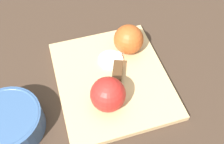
{
  "coord_description": "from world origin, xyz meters",
  "views": [
    {
      "loc": [
        -0.33,
        0.16,
        0.52
      ],
      "look_at": [
        0.0,
        0.0,
        0.03
      ],
      "focal_mm": 42.0,
      "sensor_mm": 36.0,
      "label": 1
    }
  ],
  "objects": [
    {
      "name": "apple_half_right",
      "position": [
        0.06,
        -0.08,
        0.05
      ],
      "size": [
        0.08,
        0.08,
        0.08
      ],
      "rotation": [
        0.0,
        0.0,
        5.19
      ],
      "color": "#AD4C1E",
      "rests_on": "cutting_board"
    },
    {
      "name": "knife",
      "position": [
        0.01,
        -0.02,
        0.02
      ],
      "size": [
        0.15,
        0.1,
        0.02
      ],
      "rotation": [
        0.0,
        0.0,
        -0.55
      ],
      "color": "silver",
      "rests_on": "cutting_board"
    },
    {
      "name": "ground_plane",
      "position": [
        0.0,
        0.0,
        0.0
      ],
      "size": [
        4.0,
        4.0,
        0.0
      ],
      "primitive_type": "plane",
      "color": "#38281E"
    },
    {
      "name": "bowl",
      "position": [
        -0.02,
        0.25,
        0.03
      ],
      "size": [
        0.14,
        0.14,
        0.06
      ],
      "color": "#33517F",
      "rests_on": "ground_plane"
    },
    {
      "name": "cutting_board",
      "position": [
        0.0,
        0.0,
        0.01
      ],
      "size": [
        0.34,
        0.3,
        0.01
      ],
      "color": "tan",
      "rests_on": "ground_plane"
    },
    {
      "name": "apple_half_left",
      "position": [
        -0.06,
        0.04,
        0.05
      ],
      "size": [
        0.08,
        0.08,
        0.08
      ],
      "rotation": [
        0.0,
        0.0,
        2.07
      ],
      "color": "red",
      "rests_on": "cutting_board"
    },
    {
      "name": "apple_slice",
      "position": [
        0.05,
        -0.02,
        0.02
      ],
      "size": [
        0.06,
        0.06,
        0.01
      ],
      "color": "#EFE5C6",
      "rests_on": "cutting_board"
    }
  ]
}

